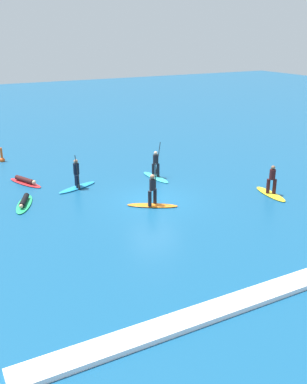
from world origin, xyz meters
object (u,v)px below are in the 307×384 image
(surfer_on_green_board, at_px, (24,203))
(surfer_on_teal_board, at_px, (156,170))
(surfer_on_blue_board, at_px, (77,180))
(surfer_on_red_board, at_px, (25,181))
(marker_buoy, at_px, (2,158))
(surfer_on_orange_board, at_px, (152,198))
(surfer_on_yellow_board, at_px, (271,187))

(surfer_on_green_board, bearing_deg, surfer_on_teal_board, 117.26)
(surfer_on_blue_board, bearing_deg, surfer_on_red_board, -63.96)
(surfer_on_blue_board, relative_size, marker_buoy, 2.51)
(surfer_on_green_board, bearing_deg, surfer_on_orange_board, 82.96)
(surfer_on_red_board, distance_m, surfer_on_teal_board, 7.90)
(surfer_on_red_board, relative_size, surfer_on_blue_board, 1.03)
(surfer_on_yellow_board, distance_m, surfer_on_teal_board, 7.07)
(surfer_on_orange_board, xyz_separation_m, surfer_on_teal_board, (2.36, 4.02, 0.03))
(surfer_on_orange_board, height_order, surfer_on_teal_board, surfer_on_orange_board)
(surfer_on_red_board, distance_m, surfer_on_green_board, 3.51)
(surfer_on_red_board, height_order, surfer_on_blue_board, surfer_on_blue_board)
(surfer_on_green_board, bearing_deg, marker_buoy, -160.49)
(surfer_on_blue_board, height_order, surfer_on_yellow_board, surfer_on_blue_board)
(surfer_on_red_board, distance_m, surfer_on_orange_board, 8.43)
(surfer_on_blue_board, distance_m, surfer_on_green_board, 3.55)
(surfer_on_blue_board, relative_size, surfer_on_yellow_board, 1.04)
(surfer_on_red_board, bearing_deg, surfer_on_yellow_board, 29.92)
(surfer_on_teal_board, bearing_deg, surfer_on_red_board, 64.23)
(surfer_on_teal_board, xyz_separation_m, marker_buoy, (-7.78, 8.26, -0.28))
(surfer_on_green_board, distance_m, surfer_on_teal_board, 8.28)
(surfer_on_red_board, bearing_deg, surfer_on_green_board, -38.26)
(surfer_on_red_board, relative_size, surfer_on_yellow_board, 1.07)
(surfer_on_yellow_board, bearing_deg, surfer_on_blue_board, 63.36)
(surfer_on_blue_board, xyz_separation_m, marker_buoy, (-2.86, 7.76, -0.26))
(surfer_on_orange_board, bearing_deg, surfer_on_teal_board, 91.78)
(surfer_on_red_board, height_order, surfer_on_yellow_board, surfer_on_yellow_board)
(surfer_on_yellow_board, bearing_deg, surfer_on_red_board, 61.49)
(surfer_on_yellow_board, xyz_separation_m, marker_buoy, (-12.06, 13.88, -0.23))
(surfer_on_blue_board, bearing_deg, surfer_on_orange_board, 97.31)
(surfer_on_teal_board, bearing_deg, surfer_on_orange_board, 143.98)
(surfer_on_yellow_board, xyz_separation_m, surfer_on_teal_board, (-4.27, 5.63, 0.06))
(surfer_on_orange_board, relative_size, surfer_on_yellow_board, 0.98)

